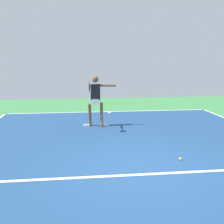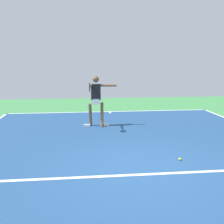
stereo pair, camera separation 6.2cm
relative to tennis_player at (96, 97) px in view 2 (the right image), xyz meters
The scene contains 7 objects.
ground_plane 4.04m from the tennis_player, 101.15° to the left, with size 22.48×22.48×0.00m, color #428E4C.
court_surface 4.04m from the tennis_player, 101.15° to the left, with size 9.57×13.23×0.00m, color navy.
court_line_baseline_near 3.04m from the tennis_player, 105.32° to the right, with size 9.57×0.10×0.01m, color white.
court_line_service 4.39m from the tennis_player, 100.18° to the left, with size 7.18×0.10×0.01m, color white.
court_line_centre_mark 2.86m from the tennis_player, 106.46° to the right, with size 0.10×0.30×0.01m, color white.
tennis_player is the anchor object (origin of this frame).
tennis_ball_by_baseline 4.10m from the tennis_player, 117.69° to the left, with size 0.07×0.07×0.07m, color #CCE033.
Camera 2 is at (1.14, 5.26, 2.32)m, focal length 40.79 mm.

